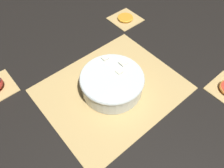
% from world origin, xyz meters
% --- Properties ---
extents(ground_plane, '(6.00, 6.00, 0.00)m').
position_xyz_m(ground_plane, '(0.00, 0.00, 0.00)').
color(ground_plane, black).
extents(bamboo_mat_center, '(0.52, 0.43, 0.01)m').
position_xyz_m(bamboo_mat_center, '(0.00, 0.00, 0.00)').
color(bamboo_mat_center, tan).
rests_on(bamboo_mat_center, ground_plane).
extents(coaster_mat_near_left, '(0.14, 0.14, 0.01)m').
position_xyz_m(coaster_mat_near_left, '(-0.34, -0.30, 0.00)').
color(coaster_mat_near_left, tan).
rests_on(coaster_mat_near_left, ground_plane).
extents(fruit_salad_bowl, '(0.24, 0.24, 0.08)m').
position_xyz_m(fruit_salad_bowl, '(-0.00, 0.00, 0.05)').
color(fruit_salad_bowl, silver).
rests_on(fruit_salad_bowl, bamboo_mat_center).
extents(orange_slice_whole, '(0.08, 0.08, 0.01)m').
position_xyz_m(orange_slice_whole, '(-0.34, -0.30, 0.01)').
color(orange_slice_whole, orange).
rests_on(orange_slice_whole, coaster_mat_near_left).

